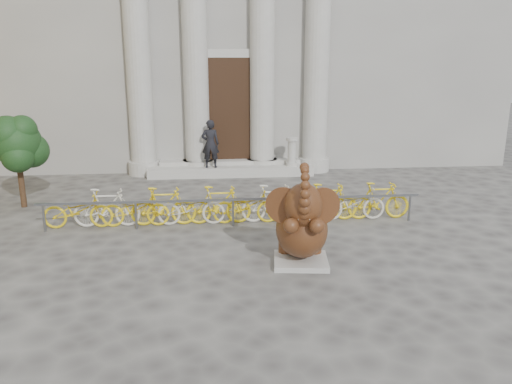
{
  "coord_description": "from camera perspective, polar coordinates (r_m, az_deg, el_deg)",
  "views": [
    {
      "loc": [
        -0.81,
        -8.66,
        4.04
      ],
      "look_at": [
        0.27,
        2.56,
        1.1
      ],
      "focal_mm": 35.0,
      "sensor_mm": 36.0,
      "label": 1
    }
  ],
  "objects": [
    {
      "name": "ground",
      "position": [
        9.59,
        -0.16,
        -10.3
      ],
      "size": [
        80.0,
        80.0,
        0.0
      ],
      "primitive_type": "plane",
      "color": "#474442",
      "rests_on": "ground"
    },
    {
      "name": "tree",
      "position": [
        15.47,
        -25.61,
        5.01
      ],
      "size": [
        1.52,
        1.39,
        2.64
      ],
      "color": "#332114",
      "rests_on": "ground"
    },
    {
      "name": "classical_building",
      "position": [
        23.69,
        -3.75,
        19.3
      ],
      "size": [
        22.0,
        10.7,
        12.0
      ],
      "color": "gray",
      "rests_on": "ground"
    },
    {
      "name": "bike_rack",
      "position": [
        12.82,
        -2.77,
        -1.43
      ],
      "size": [
        9.64,
        0.53,
        1.0
      ],
      "color": "slate",
      "rests_on": "ground"
    },
    {
      "name": "balustrade_post",
      "position": [
        18.3,
        4.1,
        4.49
      ],
      "size": [
        0.42,
        0.42,
        1.03
      ],
      "color": "#A8A59E",
      "rests_on": "entrance_steps"
    },
    {
      "name": "entrance_steps",
      "position": [
        18.49,
        -2.89,
        2.55
      ],
      "size": [
        6.0,
        1.2,
        0.36
      ],
      "primitive_type": "cube",
      "color": "#A8A59E",
      "rests_on": "ground"
    },
    {
      "name": "pedestrian",
      "position": [
        17.93,
        -5.24,
        5.51
      ],
      "size": [
        0.64,
        0.43,
        1.72
      ],
      "primitive_type": "imported",
      "rotation": [
        0.0,
        0.0,
        3.11
      ],
      "color": "black",
      "rests_on": "entrance_steps"
    },
    {
      "name": "elephant_statue",
      "position": [
        10.15,
        5.25,
        -4.07
      ],
      "size": [
        1.46,
        1.69,
        2.2
      ],
      "rotation": [
        0.0,
        0.0,
        -0.13
      ],
      "color": "#A8A59E",
      "rests_on": "ground"
    }
  ]
}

